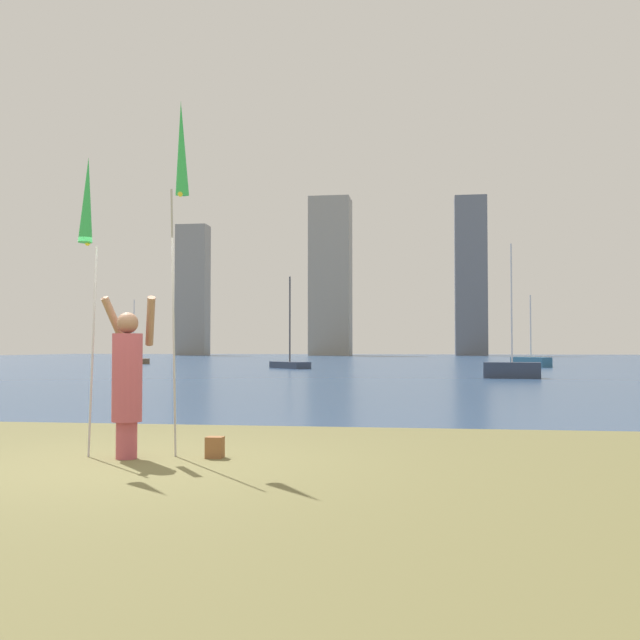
{
  "coord_description": "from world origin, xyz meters",
  "views": [
    {
      "loc": [
        3.25,
        -7.82,
        1.26
      ],
      "look_at": [
        0.25,
        12.67,
        1.99
      ],
      "focal_mm": 42.45,
      "sensor_mm": 36.0,
      "label": 1
    }
  ],
  "objects_px": {
    "bag": "(215,447)",
    "sailboat_4": "(134,361)",
    "sailboat_2": "(531,361)",
    "kite_flag_left": "(87,208)",
    "person": "(127,378)",
    "kite_flag_right": "(181,158)",
    "sailboat_5": "(290,363)",
    "sailboat_0": "(512,369)"
  },
  "relations": [
    {
      "from": "kite_flag_left",
      "to": "sailboat_2",
      "type": "bearing_deg",
      "value": 76.04
    },
    {
      "from": "sailboat_5",
      "to": "person",
      "type": "bearing_deg",
      "value": -82.32
    },
    {
      "from": "sailboat_4",
      "to": "sailboat_5",
      "type": "distance_m",
      "value": 16.47
    },
    {
      "from": "person",
      "to": "sailboat_0",
      "type": "distance_m",
      "value": 24.01
    },
    {
      "from": "person",
      "to": "sailboat_4",
      "type": "height_order",
      "value": "sailboat_4"
    },
    {
      "from": "bag",
      "to": "sailboat_2",
      "type": "bearing_deg",
      "value": 77.93
    },
    {
      "from": "person",
      "to": "sailboat_0",
      "type": "relative_size",
      "value": 0.34
    },
    {
      "from": "kite_flag_right",
      "to": "person",
      "type": "bearing_deg",
      "value": -142.63
    },
    {
      "from": "sailboat_4",
      "to": "sailboat_5",
      "type": "xyz_separation_m",
      "value": [
        13.45,
        -9.5,
        0.04
      ]
    },
    {
      "from": "kite_flag_right",
      "to": "bag",
      "type": "relative_size",
      "value": 17.39
    },
    {
      "from": "bag",
      "to": "sailboat_5",
      "type": "xyz_separation_m",
      "value": [
        -5.73,
        35.12,
        0.17
      ]
    },
    {
      "from": "person",
      "to": "bag",
      "type": "xyz_separation_m",
      "value": [
        0.97,
        0.19,
        -0.78
      ]
    },
    {
      "from": "sailboat_5",
      "to": "kite_flag_right",
      "type": "bearing_deg",
      "value": -81.46
    },
    {
      "from": "kite_flag_right",
      "to": "sailboat_0",
      "type": "height_order",
      "value": "sailboat_0"
    },
    {
      "from": "person",
      "to": "kite_flag_right",
      "type": "bearing_deg",
      "value": 56.88
    },
    {
      "from": "sailboat_0",
      "to": "sailboat_5",
      "type": "bearing_deg",
      "value": 132.92
    },
    {
      "from": "kite_flag_right",
      "to": "bag",
      "type": "xyz_separation_m",
      "value": [
        0.48,
        -0.18,
        -3.36
      ]
    },
    {
      "from": "person",
      "to": "kite_flag_left",
      "type": "distance_m",
      "value": 2.0
    },
    {
      "from": "sailboat_2",
      "to": "sailboat_0",
      "type": "bearing_deg",
      "value": -99.64
    },
    {
      "from": "sailboat_0",
      "to": "sailboat_2",
      "type": "xyz_separation_m",
      "value": [
        2.96,
        17.41,
        -0.01
      ]
    },
    {
      "from": "kite_flag_left",
      "to": "sailboat_4",
      "type": "relative_size",
      "value": 0.73
    },
    {
      "from": "bag",
      "to": "sailboat_4",
      "type": "bearing_deg",
      "value": 113.25
    },
    {
      "from": "sailboat_2",
      "to": "bag",
      "type": "bearing_deg",
      "value": -102.07
    },
    {
      "from": "person",
      "to": "sailboat_5",
      "type": "distance_m",
      "value": 35.64
    },
    {
      "from": "bag",
      "to": "sailboat_5",
      "type": "relative_size",
      "value": 0.04
    },
    {
      "from": "kite_flag_right",
      "to": "sailboat_2",
      "type": "xyz_separation_m",
      "value": [
        9.1,
        40.1,
        -3.13
      ]
    },
    {
      "from": "kite_flag_left",
      "to": "sailboat_5",
      "type": "bearing_deg",
      "value": 96.9
    },
    {
      "from": "kite_flag_left",
      "to": "sailboat_2",
      "type": "xyz_separation_m",
      "value": [
        10.07,
        40.51,
        -2.5
      ]
    },
    {
      "from": "kite_flag_right",
      "to": "sailboat_2",
      "type": "bearing_deg",
      "value": 77.22
    },
    {
      "from": "person",
      "to": "bag",
      "type": "relative_size",
      "value": 7.67
    },
    {
      "from": "kite_flag_left",
      "to": "sailboat_4",
      "type": "height_order",
      "value": "sailboat_4"
    },
    {
      "from": "kite_flag_left",
      "to": "kite_flag_right",
      "type": "xyz_separation_m",
      "value": [
        0.97,
        0.41,
        0.64
      ]
    },
    {
      "from": "person",
      "to": "kite_flag_left",
      "type": "height_order",
      "value": "kite_flag_left"
    },
    {
      "from": "kite_flag_left",
      "to": "sailboat_0",
      "type": "height_order",
      "value": "sailboat_0"
    },
    {
      "from": "kite_flag_left",
      "to": "bag",
      "type": "height_order",
      "value": "kite_flag_left"
    },
    {
      "from": "sailboat_2",
      "to": "kite_flag_left",
      "type": "bearing_deg",
      "value": -103.96
    },
    {
      "from": "kite_flag_right",
      "to": "bag",
      "type": "height_order",
      "value": "kite_flag_right"
    },
    {
      "from": "kite_flag_right",
      "to": "sailboat_0",
      "type": "bearing_deg",
      "value": 74.86
    },
    {
      "from": "person",
      "to": "kite_flag_right",
      "type": "relative_size",
      "value": 0.44
    },
    {
      "from": "bag",
      "to": "sailboat_4",
      "type": "height_order",
      "value": "sailboat_4"
    },
    {
      "from": "person",
      "to": "sailboat_2",
      "type": "bearing_deg",
      "value": 96.19
    },
    {
      "from": "sailboat_4",
      "to": "bag",
      "type": "bearing_deg",
      "value": -66.75
    }
  ]
}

